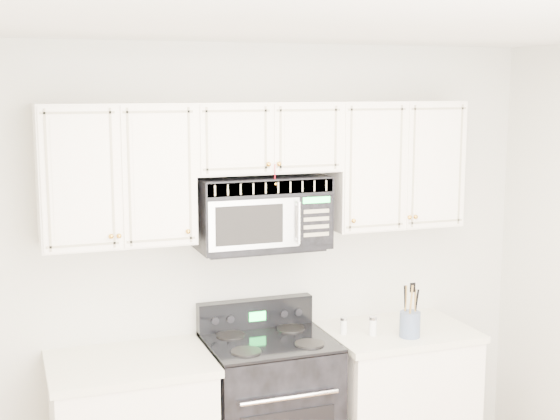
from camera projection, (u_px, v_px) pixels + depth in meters
name	position (u px, v px, depth m)	size (l,w,h in m)	color
room	(394.00, 363.00, 3.01)	(3.51, 3.51, 2.61)	brown
base_cabinet_right	(396.00, 406.00, 4.75)	(0.86, 0.65, 0.92)	white
range	(269.00, 415.00, 4.48)	(0.70, 0.64, 1.10)	black
upper_cabinets	(263.00, 162.00, 4.38)	(2.44, 0.37, 0.75)	white
microwave	(261.00, 212.00, 4.40)	(0.74, 0.42, 0.41)	black
utensil_crock	(410.00, 323.00, 4.50)	(0.12, 0.12, 0.32)	#495F85
shaker_salt	(344.00, 326.00, 4.56)	(0.04, 0.04, 0.10)	white
shaker_pepper	(373.00, 326.00, 4.53)	(0.05, 0.05, 0.11)	white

